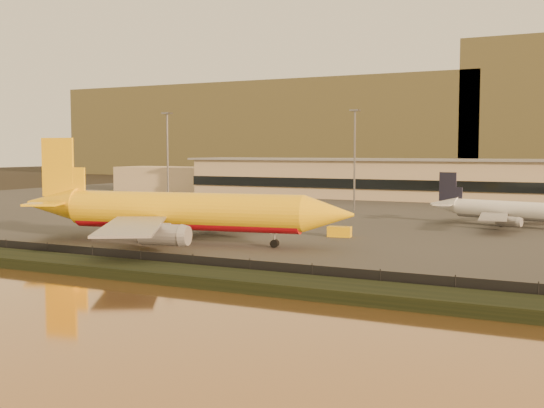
# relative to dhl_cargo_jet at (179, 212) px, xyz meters

# --- Properties ---
(ground) EXTENTS (900.00, 900.00, 0.00)m
(ground) POSITION_rel_dhl_cargo_jet_xyz_m (14.86, -8.88, -5.37)
(ground) COLOR black
(ground) RESTS_ON ground
(embankment) EXTENTS (320.00, 7.00, 1.40)m
(embankment) POSITION_rel_dhl_cargo_jet_xyz_m (14.86, -25.88, -4.67)
(embankment) COLOR black
(embankment) RESTS_ON ground
(tarmac) EXTENTS (320.00, 220.00, 0.20)m
(tarmac) POSITION_rel_dhl_cargo_jet_xyz_m (14.86, 86.12, -5.27)
(tarmac) COLOR #2D2D2D
(tarmac) RESTS_ON ground
(perimeter_fence) EXTENTS (300.00, 0.05, 2.20)m
(perimeter_fence) POSITION_rel_dhl_cargo_jet_xyz_m (14.86, -21.88, -4.07)
(perimeter_fence) COLOR black
(perimeter_fence) RESTS_ON tarmac
(terminal_building) EXTENTS (202.00, 25.00, 12.60)m
(terminal_building) POSITION_rel_dhl_cargo_jet_xyz_m (0.34, 116.67, 0.88)
(terminal_building) COLOR tan
(terminal_building) RESTS_ON tarmac
(apron_light_masts) EXTENTS (152.20, 12.20, 25.40)m
(apron_light_masts) POSITION_rel_dhl_cargo_jet_xyz_m (29.86, 66.12, 10.34)
(apron_light_masts) COLOR slate
(apron_light_masts) RESTS_ON tarmac
(distant_hills) EXTENTS (470.00, 160.00, 70.00)m
(distant_hills) POSITION_rel_dhl_cargo_jet_xyz_m (-5.88, 331.12, 26.02)
(distant_hills) COLOR brown
(distant_hills) RESTS_ON ground
(dhl_cargo_jet) EXTENTS (57.88, 56.08, 17.31)m
(dhl_cargo_jet) POSITION_rel_dhl_cargo_jet_xyz_m (0.00, 0.00, 0.00)
(dhl_cargo_jet) COLOR yellow
(dhl_cargo_jet) RESTS_ON tarmac
(white_narrowbody_jet) EXTENTS (36.26, 34.65, 10.56)m
(white_narrowbody_jet) POSITION_rel_dhl_cargo_jet_xyz_m (45.94, 49.76, -2.02)
(white_narrowbody_jet) COLOR white
(white_narrowbody_jet) RESTS_ON tarmac
(gse_vehicle_yellow) EXTENTS (4.32, 2.41, 1.85)m
(gse_vehicle_yellow) POSITION_rel_dhl_cargo_jet_xyz_m (20.49, 19.48, -4.25)
(gse_vehicle_yellow) COLOR yellow
(gse_vehicle_yellow) RESTS_ON tarmac
(gse_vehicle_white) EXTENTS (4.88, 3.38, 2.01)m
(gse_vehicle_white) POSITION_rel_dhl_cargo_jet_xyz_m (5.81, 20.06, -4.16)
(gse_vehicle_white) COLOR white
(gse_vehicle_white) RESTS_ON tarmac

